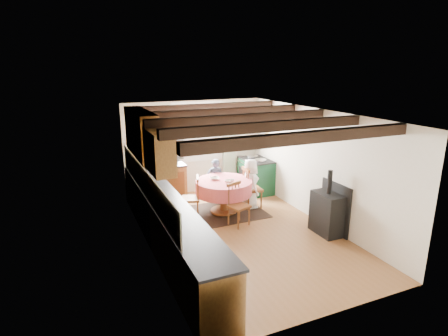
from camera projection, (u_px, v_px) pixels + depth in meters
name	position (u px, v px, depth m)	size (l,w,h in m)	color
floor	(240.00, 233.00, 7.38)	(3.60, 5.50, 0.00)	brown
ceiling	(241.00, 113.00, 6.73)	(3.60, 5.50, 0.00)	white
wall_back	(194.00, 147.00, 9.49)	(3.60, 0.00, 2.40)	silver
wall_front	(335.00, 234.00, 4.63)	(3.60, 0.00, 2.40)	silver
wall_left	(147.00, 188.00, 6.37)	(0.00, 5.50, 2.40)	silver
wall_right	(317.00, 166.00, 7.74)	(0.00, 5.50, 2.40)	silver
beam_a	(306.00, 137.00, 4.99)	(3.60, 0.16, 0.16)	black
beam_b	(269.00, 126.00, 5.87)	(3.60, 0.16, 0.16)	black
beam_c	(241.00, 118.00, 6.75)	(3.60, 0.16, 0.16)	black
beam_d	(220.00, 112.00, 7.64)	(3.60, 0.16, 0.16)	black
beam_e	(204.00, 107.00, 8.52)	(3.60, 0.16, 0.16)	black
splash_left	(145.00, 183.00, 6.64)	(0.02, 4.50, 0.55)	beige
splash_back	(156.00, 151.00, 9.09)	(1.40, 0.02, 0.55)	beige
base_cabinet_left	(166.00, 225.00, 6.69)	(0.60, 5.30, 0.88)	olive
base_cabinet_back	(158.00, 184.00, 9.03)	(1.30, 0.60, 0.88)	olive
worktop_left	(166.00, 201.00, 6.57)	(0.64, 5.30, 0.04)	black
worktop_back	(158.00, 166.00, 8.88)	(1.30, 0.64, 0.04)	black
wall_cabinet_glass	(141.00, 133.00, 7.29)	(0.34, 1.80, 0.90)	olive
wall_cabinet_solid	(159.00, 151.00, 5.98)	(0.34, 0.90, 0.70)	olive
window_frame	(198.00, 132.00, 9.40)	(1.34, 0.03, 1.54)	white
window_pane	(198.00, 132.00, 9.41)	(1.20, 0.01, 1.40)	white
curtain_left	(167.00, 155.00, 9.14)	(0.35, 0.10, 2.10)	#A4A4A4
curtain_right	(229.00, 149.00, 9.79)	(0.35, 0.10, 2.10)	#A4A4A4
curtain_rod	(198.00, 109.00, 9.16)	(0.03, 0.03, 2.00)	black
wall_picture	(263.00, 126.00, 9.63)	(0.04, 0.50, 0.60)	gold
wall_plate	(232.00, 126.00, 9.72)	(0.30, 0.30, 0.02)	silver
rug	(224.00, 212.00, 8.40)	(1.79, 1.39, 0.01)	black
dining_table	(224.00, 197.00, 8.30)	(1.27, 1.27, 0.77)	#DC6867
chair_near	(239.00, 205.00, 7.62)	(0.39, 0.41, 0.91)	brown
chair_left	(191.00, 197.00, 8.02)	(0.40, 0.42, 0.94)	brown
chair_right	(252.00, 188.00, 8.57)	(0.42, 0.44, 0.99)	brown
aga_range	(256.00, 175.00, 9.66)	(0.64, 0.98, 0.91)	#0E3B21
cast_iron_stove	(328.00, 202.00, 7.20)	(0.39, 0.66, 1.31)	black
child_far	(215.00, 181.00, 8.92)	(0.40, 0.26, 1.09)	#354458
child_right	(250.00, 184.00, 8.54)	(0.58, 0.38, 1.18)	white
bowl_a	(215.00, 179.00, 8.25)	(0.21, 0.21, 0.05)	silver
bowl_b	(228.00, 181.00, 8.04)	(0.17, 0.17, 0.05)	silver
cup	(232.00, 181.00, 8.00)	(0.10, 0.10, 0.09)	silver
canister_tall	(149.00, 161.00, 8.76)	(0.15, 0.15, 0.26)	#262628
canister_wide	(162.00, 159.00, 8.96)	(0.20, 0.20, 0.22)	#262628
canister_slim	(168.00, 160.00, 8.87)	(0.09, 0.09, 0.25)	#262628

